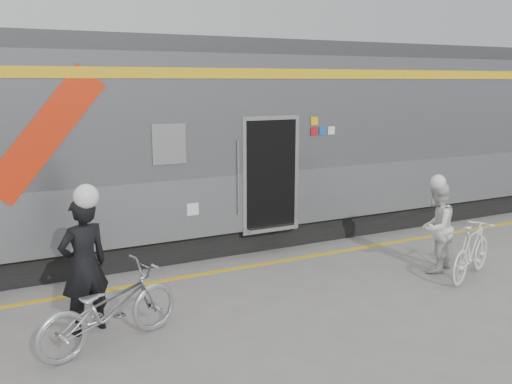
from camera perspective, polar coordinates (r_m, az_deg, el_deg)
ground at (r=8.30m, az=6.93°, el=-12.04°), size 90.00×90.00×0.00m
train at (r=10.90m, az=-12.46°, el=4.69°), size 24.00×3.17×4.10m
safety_strip at (r=10.03m, az=0.12°, el=-7.68°), size 24.00×0.12×0.01m
man at (r=7.55m, az=-17.66°, el=-7.40°), size 0.78×0.63×1.86m
bicycle_left at (r=7.22m, az=-15.15°, el=-11.68°), size 2.06×1.24×1.02m
woman at (r=10.02m, az=18.41°, el=-3.56°), size 0.95×0.86×1.60m
bicycle_right at (r=9.95m, az=21.76°, el=-5.78°), size 1.66×1.05×0.97m
helmet_man at (r=7.28m, az=-18.18°, el=0.74°), size 0.32×0.32×0.32m
helmet_woman at (r=9.83m, az=18.76°, el=1.67°), size 0.26×0.26×0.26m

